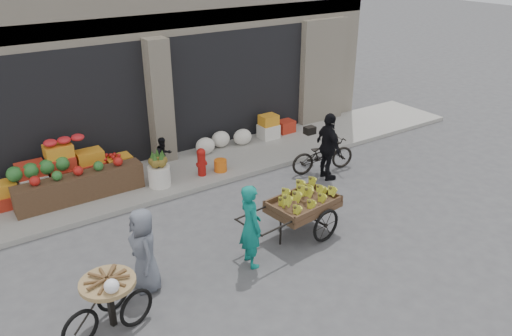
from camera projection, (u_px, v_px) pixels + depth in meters
ground at (275, 251)px, 9.54m from camera, size 80.00×80.00×0.00m
sidewalk at (180, 173)px, 12.60m from camera, size 18.00×2.20×0.12m
building at (111, 19)px, 14.17m from camera, size 14.00×6.45×7.00m
fruit_display at (73, 170)px, 11.29m from camera, size 3.10×1.12×1.24m
pineapple_bin at (159, 176)px, 11.71m from camera, size 0.52×0.52×0.50m
fire_hydrant at (201, 161)px, 12.18m from camera, size 0.22×0.22×0.71m
orange_bucket at (220, 165)px, 12.49m from camera, size 0.32×0.32×0.30m
right_bay_goods at (253, 132)px, 14.23m from camera, size 3.35×0.60×0.70m
seated_person at (164, 155)px, 12.28m from camera, size 0.51×0.43×0.93m
banana_cart at (301, 204)px, 9.80m from camera, size 2.42×1.21×0.97m
vendor_woman at (251, 226)px, 8.86m from camera, size 0.45×0.63×1.60m
tricycle_cart at (109, 296)px, 7.49m from camera, size 1.46×1.06×0.95m
vendor_grey at (144, 250)px, 8.26m from camera, size 0.54×0.78×1.50m
bicycle at (323, 155)px, 12.66m from camera, size 1.80×0.94×0.90m
cyclist at (328, 147)px, 12.09m from camera, size 0.61×1.06×1.69m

